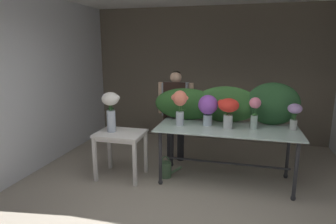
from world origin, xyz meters
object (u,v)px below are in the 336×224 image
at_px(florist, 176,106).
at_px(vase_coral_tulips, 180,104).
at_px(vase_lilac_hydrangea, 294,113).
at_px(vase_rosy_dahlias, 255,111).
at_px(vase_white_roses_tall, 111,107).
at_px(display_table_glass, 227,136).
at_px(vase_scarlet_carnations, 228,109).
at_px(vase_violet_roses, 208,107).
at_px(side_table_white, 121,139).
at_px(watering_can, 166,169).

xyz_separation_m(florist, vase_coral_tulips, (0.22, -0.70, 0.18)).
distance_m(vase_lilac_hydrangea, vase_rosy_dahlias, 0.55).
xyz_separation_m(vase_lilac_hydrangea, vase_white_roses_tall, (-2.65, -0.38, 0.02)).
xyz_separation_m(display_table_glass, florist, (-0.93, 0.65, 0.28)).
bearing_deg(display_table_glass, vase_rosy_dahlias, 4.88).
bearing_deg(vase_coral_tulips, vase_rosy_dahlias, 4.36).
xyz_separation_m(vase_scarlet_carnations, vase_white_roses_tall, (-1.74, -0.21, -0.02)).
xyz_separation_m(vase_scarlet_carnations, vase_rosy_dahlias, (0.37, 0.07, -0.03)).
bearing_deg(vase_white_roses_tall, vase_coral_tulips, 10.99).
bearing_deg(vase_violet_roses, vase_white_roses_tall, -167.89).
relative_size(florist, vase_white_roses_tall, 2.62).
height_order(display_table_glass, vase_violet_roses, vase_violet_roses).
bearing_deg(vase_coral_tulips, display_table_glass, 4.09).
xyz_separation_m(display_table_glass, vase_coral_tulips, (-0.70, -0.05, 0.45)).
bearing_deg(side_table_white, florist, 53.64).
height_order(vase_lilac_hydrangea, vase_rosy_dahlias, vase_rosy_dahlias).
distance_m(vase_rosy_dahlias, vase_violet_roses, 0.67).
distance_m(vase_rosy_dahlias, vase_coral_tulips, 1.08).
distance_m(florist, vase_lilac_hydrangea, 1.92).
bearing_deg(vase_scarlet_carnations, florist, 143.80).
bearing_deg(vase_white_roses_tall, watering_can, 10.81).
height_order(vase_violet_roses, vase_white_roses_tall, vase_white_roses_tall).
bearing_deg(vase_lilac_hydrangea, vase_white_roses_tall, -171.94).
bearing_deg(florist, side_table_white, -126.36).
bearing_deg(vase_white_roses_tall, florist, 48.05).
distance_m(vase_lilac_hydrangea, vase_coral_tulips, 1.63).
bearing_deg(vase_coral_tulips, watering_can, -168.31).
relative_size(florist, vase_rosy_dahlias, 3.51).
xyz_separation_m(vase_scarlet_carnations, vase_violet_roses, (-0.30, 0.10, -0.01)).
bearing_deg(vase_scarlet_carnations, watering_can, -176.69).
relative_size(vase_coral_tulips, watering_can, 1.51).
bearing_deg(side_table_white, vase_violet_roses, 13.47).
xyz_separation_m(side_table_white, watering_can, (0.68, 0.16, -0.50)).
xyz_separation_m(vase_lilac_hydrangea, vase_scarlet_carnations, (-0.91, -0.16, 0.05)).
height_order(side_table_white, watering_can, side_table_white).
bearing_deg(watering_can, vase_rosy_dahlias, 5.55).
relative_size(vase_violet_roses, vase_coral_tulips, 0.87).
relative_size(vase_white_roses_tall, watering_can, 1.75).
height_order(vase_coral_tulips, watering_can, vase_coral_tulips).
bearing_deg(vase_coral_tulips, florist, 107.93).
relative_size(vase_rosy_dahlias, vase_coral_tulips, 0.86).
xyz_separation_m(vase_rosy_dahlias, vase_coral_tulips, (-1.08, -0.08, 0.06)).
relative_size(florist, vase_violet_roses, 3.48).
relative_size(vase_violet_roses, watering_can, 1.31).
relative_size(vase_scarlet_carnations, vase_rosy_dahlias, 0.96).
relative_size(vase_lilac_hydrangea, watering_can, 1.07).
distance_m(display_table_glass, side_table_white, 1.61).
bearing_deg(vase_rosy_dahlias, vase_scarlet_carnations, -168.95).
xyz_separation_m(vase_lilac_hydrangea, vase_violet_roses, (-1.21, -0.07, 0.04)).
bearing_deg(display_table_glass, side_table_white, -171.00).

